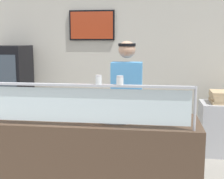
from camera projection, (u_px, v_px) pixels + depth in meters
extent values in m
plane|color=gray|center=(107.00, 178.00, 4.13)|extent=(12.00, 12.00, 0.00)
cube|color=beige|center=(121.00, 64.00, 5.50)|extent=(6.52, 0.08, 2.70)
cube|color=black|center=(92.00, 25.00, 5.40)|extent=(0.78, 0.04, 0.50)
cube|color=#B23819|center=(92.00, 25.00, 5.38)|extent=(0.73, 0.01, 0.45)
cube|color=#4C3828|center=(98.00, 162.00, 3.43)|extent=(2.12, 0.74, 0.95)
cylinder|color=#B2B5BC|center=(195.00, 109.00, 2.89)|extent=(0.02, 0.02, 0.41)
cube|color=silver|center=(91.00, 106.00, 3.02)|extent=(1.86, 0.01, 0.33)
cube|color=#B2B5BC|center=(91.00, 85.00, 2.99)|extent=(1.92, 0.06, 0.02)
cylinder|color=#9EA0A8|center=(117.00, 118.00, 3.35)|extent=(0.48, 0.48, 0.01)
cylinder|color=tan|center=(117.00, 117.00, 3.35)|extent=(0.45, 0.45, 0.02)
cylinder|color=#D65B2D|center=(117.00, 116.00, 3.35)|extent=(0.40, 0.40, 0.01)
cube|color=#ADAFB7|center=(121.00, 116.00, 3.32)|extent=(0.13, 0.29, 0.01)
cylinder|color=white|center=(99.00, 81.00, 2.97)|extent=(0.06, 0.06, 0.07)
cylinder|color=white|center=(99.00, 82.00, 2.97)|extent=(0.05, 0.05, 0.05)
cylinder|color=silver|center=(99.00, 76.00, 2.97)|extent=(0.05, 0.05, 0.02)
cylinder|color=white|center=(120.00, 81.00, 2.95)|extent=(0.07, 0.07, 0.07)
cylinder|color=red|center=(120.00, 82.00, 2.95)|extent=(0.06, 0.06, 0.04)
cylinder|color=silver|center=(120.00, 77.00, 2.94)|extent=(0.06, 0.06, 0.02)
cylinder|color=#23232D|center=(118.00, 141.00, 4.10)|extent=(0.13, 0.13, 0.95)
cylinder|color=#23232D|center=(135.00, 142.00, 4.07)|extent=(0.13, 0.13, 0.95)
cube|color=#4C9EE5|center=(127.00, 84.00, 3.97)|extent=(0.38, 0.21, 0.55)
sphere|color=tan|center=(127.00, 50.00, 3.90)|extent=(0.21, 0.21, 0.21)
cylinder|color=black|center=(127.00, 45.00, 3.89)|extent=(0.21, 0.21, 0.04)
cylinder|color=tan|center=(140.00, 95.00, 3.74)|extent=(0.08, 0.34, 0.08)
cube|color=black|center=(9.00, 95.00, 5.40)|extent=(0.66, 0.61, 1.67)
cube|color=#38424C|center=(0.00, 97.00, 5.08)|extent=(0.56, 0.02, 1.34)
cylinder|color=red|center=(3.00, 92.00, 5.18)|extent=(0.06, 0.06, 0.20)
cylinder|color=red|center=(13.00, 93.00, 5.16)|extent=(0.06, 0.06, 0.20)
cube|color=#B7BABF|center=(223.00, 128.00, 4.95)|extent=(0.70, 0.55, 0.81)
cube|color=tan|center=(224.00, 101.00, 4.88)|extent=(0.40, 0.40, 0.04)
cube|color=tan|center=(224.00, 93.00, 4.86)|extent=(0.42, 0.42, 0.04)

